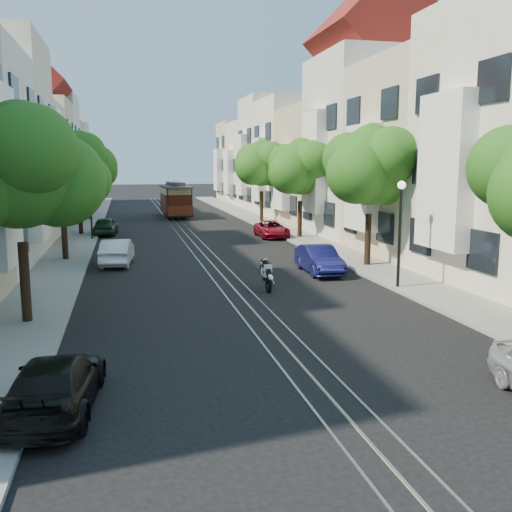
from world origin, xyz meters
TOP-DOWN VIEW (x-y plane):
  - ground at (0.00, 28.00)m, footprint 200.00×200.00m
  - sidewalk_east at (7.25, 28.00)m, footprint 2.50×80.00m
  - sidewalk_west at (-7.25, 28.00)m, footprint 2.50×80.00m
  - rail_left at (-0.55, 28.00)m, footprint 0.06×80.00m
  - rail_slot at (0.00, 28.00)m, footprint 0.06×80.00m
  - rail_right at (0.55, 28.00)m, footprint 0.06×80.00m
  - lane_line at (0.00, 28.00)m, footprint 0.08×80.00m
  - townhouses_east at (11.87, 27.91)m, footprint 7.75×72.00m
  - townhouses_west at (-11.87, 27.91)m, footprint 7.75×72.00m
  - tree_e_b at (7.26, 8.98)m, footprint 4.93×4.08m
  - tree_e_c at (7.26, 19.98)m, footprint 4.84×3.99m
  - tree_e_d at (7.26, 30.98)m, footprint 5.01×4.16m
  - tree_w_a at (-7.14, 1.98)m, footprint 4.93×4.08m
  - tree_w_b at (-7.14, 13.98)m, footprint 4.72×3.87m
  - tree_w_c at (-7.14, 24.98)m, footprint 5.13×4.28m
  - tree_w_d at (-7.14, 35.98)m, footprint 4.84×3.99m
  - lamp_east at (6.30, 4.00)m, footprint 0.32×0.32m
  - lamp_west at (-6.30, 22.00)m, footprint 0.32×0.32m
  - sportbike_rider at (1.21, 5.18)m, footprint 0.43×1.82m
  - cable_car at (0.50, 37.74)m, footprint 2.59×7.78m
  - parked_car_e_mid at (4.40, 7.99)m, footprint 1.42×3.85m
  - parked_car_e_far at (5.49, 20.87)m, footprint 1.98×4.09m
  - parked_car_w_near at (-5.60, -4.83)m, footprint 1.96×4.08m
  - parked_car_w_mid at (-4.60, 12.29)m, footprint 1.72×4.00m
  - parked_car_w_far at (-5.52, 24.80)m, footprint 1.79×3.83m

SIDE VIEW (x-z plane):
  - ground at x=0.00m, z-range 0.00..0.00m
  - lane_line at x=0.00m, z-range 0.00..0.01m
  - rail_left at x=-0.55m, z-range 0.00..0.02m
  - rail_slot at x=0.00m, z-range 0.00..0.02m
  - rail_right at x=0.55m, z-range 0.00..0.02m
  - sidewalk_east at x=7.25m, z-range 0.00..0.12m
  - sidewalk_west at x=-7.25m, z-range 0.00..0.12m
  - parked_car_e_far at x=5.49m, z-range 0.00..1.12m
  - parked_car_w_near at x=-5.60m, z-range 0.00..1.15m
  - parked_car_e_mid at x=4.40m, z-range 0.00..1.26m
  - parked_car_w_far at x=-5.52m, z-range 0.00..1.27m
  - parked_car_w_mid at x=-4.60m, z-range 0.00..1.28m
  - sportbike_rider at x=1.21m, z-range 0.06..1.32m
  - cable_car at x=0.50m, z-range 0.27..3.24m
  - lamp_east at x=6.30m, z-range 0.77..4.93m
  - lamp_west at x=-6.30m, z-range 0.77..4.93m
  - tree_w_b at x=-7.14m, z-range 1.26..7.53m
  - tree_e_c at x=7.26m, z-range 1.34..7.86m
  - tree_w_d at x=-7.14m, z-range 1.34..7.86m
  - tree_e_b at x=7.26m, z-range 1.39..8.07m
  - tree_w_a at x=-7.14m, z-range 1.39..8.07m
  - tree_e_d at x=7.26m, z-range 1.44..8.29m
  - tree_w_c at x=-7.14m, z-range 1.52..8.62m
  - townhouses_west at x=-11.87m, z-range -0.80..10.96m
  - townhouses_east at x=11.87m, z-range -0.82..11.18m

